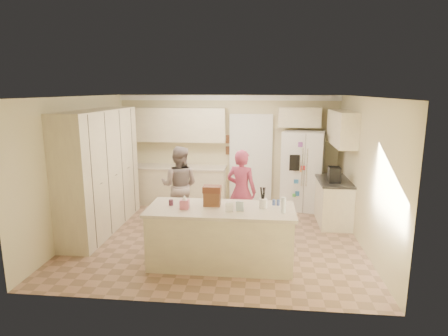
# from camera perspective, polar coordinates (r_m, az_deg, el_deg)

# --- Properties ---
(floor) EXTENTS (5.20, 4.60, 0.02)m
(floor) POSITION_cam_1_polar(r_m,az_deg,el_deg) (7.20, -1.09, -10.43)
(floor) COLOR #9D7863
(floor) RESTS_ON ground
(ceiling) EXTENTS (5.20, 4.60, 0.02)m
(ceiling) POSITION_cam_1_polar(r_m,az_deg,el_deg) (6.66, -1.18, 10.92)
(ceiling) COLOR white
(ceiling) RESTS_ON wall_back
(wall_back) EXTENTS (5.20, 0.02, 2.60)m
(wall_back) POSITION_cam_1_polar(r_m,az_deg,el_deg) (9.07, 0.64, 2.86)
(wall_back) COLOR beige
(wall_back) RESTS_ON ground
(wall_front) EXTENTS (5.20, 0.02, 2.60)m
(wall_front) POSITION_cam_1_polar(r_m,az_deg,el_deg) (4.60, -4.66, -6.16)
(wall_front) COLOR beige
(wall_front) RESTS_ON ground
(wall_left) EXTENTS (0.02, 4.60, 2.60)m
(wall_left) POSITION_cam_1_polar(r_m,az_deg,el_deg) (7.58, -21.13, 0.26)
(wall_left) COLOR beige
(wall_left) RESTS_ON ground
(wall_right) EXTENTS (0.02, 4.60, 2.60)m
(wall_right) POSITION_cam_1_polar(r_m,az_deg,el_deg) (6.99, 20.60, -0.62)
(wall_right) COLOR beige
(wall_right) RESTS_ON ground
(crown_back) EXTENTS (5.20, 0.08, 0.12)m
(crown_back) POSITION_cam_1_polar(r_m,az_deg,el_deg) (8.91, 0.63, 10.65)
(crown_back) COLOR white
(crown_back) RESTS_ON wall_back
(pantry_bank) EXTENTS (0.60, 2.60, 2.35)m
(pantry_bank) POSITION_cam_1_polar(r_m,az_deg,el_deg) (7.65, -18.32, -0.40)
(pantry_bank) COLOR beige
(pantry_bank) RESTS_ON floor
(back_base_cab) EXTENTS (2.20, 0.60, 0.88)m
(back_base_cab) POSITION_cam_1_polar(r_m,az_deg,el_deg) (9.12, -6.78, -2.69)
(back_base_cab) COLOR beige
(back_base_cab) RESTS_ON floor
(back_countertop) EXTENTS (2.24, 0.63, 0.04)m
(back_countertop) POSITION_cam_1_polar(r_m,az_deg,el_deg) (9.01, -6.86, 0.12)
(back_countertop) COLOR beige
(back_countertop) RESTS_ON back_base_cab
(back_upper_cab) EXTENTS (2.20, 0.35, 0.80)m
(back_upper_cab) POSITION_cam_1_polar(r_m,az_deg,el_deg) (8.99, -6.83, 6.55)
(back_upper_cab) COLOR beige
(back_upper_cab) RESTS_ON wall_back
(doorway_opening) EXTENTS (0.90, 0.06, 2.10)m
(doorway_opening) POSITION_cam_1_polar(r_m,az_deg,el_deg) (9.05, 4.09, 1.20)
(doorway_opening) COLOR black
(doorway_opening) RESTS_ON floor
(doorway_casing) EXTENTS (1.02, 0.03, 2.22)m
(doorway_casing) POSITION_cam_1_polar(r_m,az_deg,el_deg) (9.01, 4.08, 1.16)
(doorway_casing) COLOR white
(doorway_casing) RESTS_ON floor
(wall_frame_upper) EXTENTS (0.15, 0.02, 0.20)m
(wall_frame_upper) POSITION_cam_1_polar(r_m,az_deg,el_deg) (8.99, 0.75, 4.39)
(wall_frame_upper) COLOR brown
(wall_frame_upper) RESTS_ON wall_back
(wall_frame_lower) EXTENTS (0.15, 0.02, 0.20)m
(wall_frame_lower) POSITION_cam_1_polar(r_m,az_deg,el_deg) (9.03, 0.74, 2.69)
(wall_frame_lower) COLOR brown
(wall_frame_lower) RESTS_ON wall_back
(refrigerator) EXTENTS (1.03, 0.88, 1.80)m
(refrigerator) POSITION_cam_1_polar(r_m,az_deg,el_deg) (8.75, 11.87, -0.39)
(refrigerator) COLOR white
(refrigerator) RESTS_ON floor
(fridge_seam) EXTENTS (0.02, 0.02, 1.78)m
(fridge_seam) POSITION_cam_1_polar(r_m,az_deg,el_deg) (8.41, 12.11, -0.90)
(fridge_seam) COLOR gray
(fridge_seam) RESTS_ON refrigerator
(fridge_dispenser) EXTENTS (0.22, 0.03, 0.35)m
(fridge_dispenser) POSITION_cam_1_polar(r_m,az_deg,el_deg) (8.33, 10.69, 0.79)
(fridge_dispenser) COLOR black
(fridge_dispenser) RESTS_ON refrigerator
(fridge_handle_l) EXTENTS (0.02, 0.02, 0.85)m
(fridge_handle_l) POSITION_cam_1_polar(r_m,az_deg,el_deg) (8.36, 11.83, 0.08)
(fridge_handle_l) COLOR silver
(fridge_handle_l) RESTS_ON refrigerator
(fridge_handle_r) EXTENTS (0.02, 0.02, 0.85)m
(fridge_handle_r) POSITION_cam_1_polar(r_m,az_deg,el_deg) (8.37, 12.51, 0.07)
(fridge_handle_r) COLOR silver
(fridge_handle_r) RESTS_ON refrigerator
(over_fridge_cab) EXTENTS (0.95, 0.35, 0.45)m
(over_fridge_cab) POSITION_cam_1_polar(r_m,az_deg,el_deg) (8.80, 11.40, 7.60)
(over_fridge_cab) COLOR beige
(over_fridge_cab) RESTS_ON wall_back
(right_base_cab) EXTENTS (0.60, 1.20, 0.88)m
(right_base_cab) POSITION_cam_1_polar(r_m,az_deg,el_deg) (8.08, 16.27, -5.01)
(right_base_cab) COLOR beige
(right_base_cab) RESTS_ON floor
(right_countertop) EXTENTS (0.63, 1.24, 0.04)m
(right_countertop) POSITION_cam_1_polar(r_m,az_deg,el_deg) (7.96, 16.39, -1.84)
(right_countertop) COLOR #2D2B28
(right_countertop) RESTS_ON right_base_cab
(right_upper_cab) EXTENTS (0.35, 1.50, 0.70)m
(right_upper_cab) POSITION_cam_1_polar(r_m,az_deg,el_deg) (8.01, 17.52, 5.80)
(right_upper_cab) COLOR beige
(right_upper_cab) RESTS_ON wall_right
(coffee_maker) EXTENTS (0.22, 0.28, 0.30)m
(coffee_maker) POSITION_cam_1_polar(r_m,az_deg,el_deg) (7.73, 16.43, -0.96)
(coffee_maker) COLOR black
(coffee_maker) RESTS_ON right_countertop
(island_base) EXTENTS (2.20, 0.90, 0.88)m
(island_base) POSITION_cam_1_polar(r_m,az_deg,el_deg) (5.99, -0.47, -10.49)
(island_base) COLOR beige
(island_base) RESTS_ON floor
(island_top) EXTENTS (2.28, 0.96, 0.05)m
(island_top) POSITION_cam_1_polar(r_m,az_deg,el_deg) (5.84, -0.48, -6.31)
(island_top) COLOR beige
(island_top) RESTS_ON island_base
(utensil_crock) EXTENTS (0.13, 0.13, 0.15)m
(utensil_crock) POSITION_cam_1_polar(r_m,az_deg,el_deg) (5.82, 5.97, -5.39)
(utensil_crock) COLOR white
(utensil_crock) RESTS_ON island_top
(tissue_box) EXTENTS (0.13, 0.13, 0.14)m
(tissue_box) POSITION_cam_1_polar(r_m,az_deg,el_deg) (5.80, -6.03, -5.52)
(tissue_box) COLOR #D36682
(tissue_box) RESTS_ON island_top
(tissue_plume) EXTENTS (0.08, 0.08, 0.08)m
(tissue_plume) POSITION_cam_1_polar(r_m,az_deg,el_deg) (5.76, -6.05, -4.47)
(tissue_plume) COLOR white
(tissue_plume) RESTS_ON tissue_box
(dollhouse_body) EXTENTS (0.26, 0.18, 0.22)m
(dollhouse_body) POSITION_cam_1_polar(r_m,az_deg,el_deg) (5.91, -1.83, -4.72)
(dollhouse_body) COLOR brown
(dollhouse_body) RESTS_ON island_top
(dollhouse_roof) EXTENTS (0.28, 0.20, 0.10)m
(dollhouse_roof) POSITION_cam_1_polar(r_m,az_deg,el_deg) (5.86, -1.84, -3.22)
(dollhouse_roof) COLOR #592D1E
(dollhouse_roof) RESTS_ON dollhouse_body
(jam_jar) EXTENTS (0.07, 0.07, 0.09)m
(jam_jar) POSITION_cam_1_polar(r_m,az_deg,el_deg) (6.00, -8.08, -5.22)
(jam_jar) COLOR #59263F
(jam_jar) RESTS_ON island_top
(greeting_card_a) EXTENTS (0.12, 0.06, 0.16)m
(greeting_card_a) POSITION_cam_1_polar(r_m,az_deg,el_deg) (5.60, 0.82, -5.97)
(greeting_card_a) COLOR white
(greeting_card_a) RESTS_ON island_top
(greeting_card_b) EXTENTS (0.12, 0.05, 0.16)m
(greeting_card_b) POSITION_cam_1_polar(r_m,az_deg,el_deg) (5.64, 2.40, -5.86)
(greeting_card_b) COLOR silver
(greeting_card_b) RESTS_ON island_top
(water_bottle) EXTENTS (0.07, 0.07, 0.24)m
(water_bottle) POSITION_cam_1_polar(r_m,az_deg,el_deg) (5.63, 9.05, -5.61)
(water_bottle) COLOR silver
(water_bottle) RESTS_ON island_top
(shaker_salt) EXTENTS (0.05, 0.05, 0.09)m
(shaker_salt) POSITION_cam_1_polar(r_m,az_deg,el_deg) (5.99, 7.60, -5.22)
(shaker_salt) COLOR #455EAB
(shaker_salt) RESTS_ON island_top
(shaker_pepper) EXTENTS (0.05, 0.05, 0.09)m
(shaker_pepper) POSITION_cam_1_polar(r_m,az_deg,el_deg) (6.00, 8.27, -5.23)
(shaker_pepper) COLOR #455EAB
(shaker_pepper) RESTS_ON island_top
(teen_boy) EXTENTS (0.82, 0.66, 1.61)m
(teen_boy) POSITION_cam_1_polar(r_m,az_deg,el_deg) (7.68, -6.80, -2.66)
(teen_boy) COLOR gray
(teen_boy) RESTS_ON floor
(teen_girl) EXTENTS (0.68, 0.54, 1.62)m
(teen_girl) POSITION_cam_1_polar(r_m,az_deg,el_deg) (7.19, 2.66, -3.56)
(teen_girl) COLOR #B23453
(teen_girl) RESTS_ON floor
(fridge_magnets) EXTENTS (0.76, 0.02, 1.44)m
(fridge_magnets) POSITION_cam_1_polar(r_m,az_deg,el_deg) (8.40, 12.12, -0.91)
(fridge_magnets) COLOR tan
(fridge_magnets) RESTS_ON refrigerator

